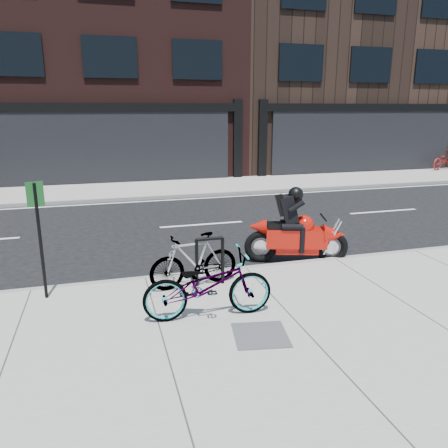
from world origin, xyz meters
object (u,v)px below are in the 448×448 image
object	(u,v)px
motorcycle	(301,232)
bike_rack	(210,257)
bicycle_far	(445,160)
bicycle_rear	(194,260)
sign_post	(39,230)
bicycle_front	(208,285)
utility_grate	(260,335)

from	to	relation	value
motorcycle	bike_rack	bearing A→B (deg)	-139.14
bicycle_far	motorcycle	bearing A→B (deg)	111.74
bicycle_rear	sign_post	distance (m)	2.61
sign_post	bicycle_front	bearing A→B (deg)	-49.32
bicycle_front	sign_post	xyz separation A→B (m)	(-2.47, 1.42, 0.66)
utility_grate	bike_rack	bearing A→B (deg)	96.91
motorcycle	utility_grate	world-z (taller)	motorcycle
motorcycle	sign_post	world-z (taller)	sign_post
bicycle_rear	bicycle_far	size ratio (longest dim) A/B	0.86
bicycle_rear	utility_grate	bearing A→B (deg)	7.35
bicycle_front	bicycle_rear	distance (m)	1.22
bicycle_rear	bike_rack	bearing A→B (deg)	82.41
bicycle_front	utility_grate	distance (m)	1.08
bicycle_rear	utility_grate	xyz separation A→B (m)	(0.53, -1.98, -0.48)
bicycle_far	bicycle_rear	bearing A→B (deg)	109.29
bicycle_rear	sign_post	bearing A→B (deg)	-102.14
bicycle_far	sign_post	world-z (taller)	sign_post
bicycle_front	bicycle_rear	bearing A→B (deg)	0.95
bicycle_front	bicycle_far	world-z (taller)	bicycle_front
bicycle_rear	utility_grate	distance (m)	2.11
motorcycle	utility_grate	distance (m)	3.61
bike_rack	bicycle_far	bearing A→B (deg)	36.84
bicycle_far	utility_grate	xyz separation A→B (m)	(-15.14, -13.50, -0.49)
bicycle_front	sign_post	distance (m)	2.92
bicycle_front	utility_grate	size ratio (longest dim) A/B	2.63
utility_grate	motorcycle	bearing A→B (deg)	55.81
bicycle_far	bicycle_front	bearing A→B (deg)	112.00
bike_rack	sign_post	world-z (taller)	sign_post
utility_grate	bicycle_far	bearing A→B (deg)	41.73
bicycle_rear	motorcycle	distance (m)	2.71
bicycle_front	utility_grate	xyz separation A→B (m)	(0.57, -0.76, -0.51)
motorcycle	bicycle_far	distance (m)	16.85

